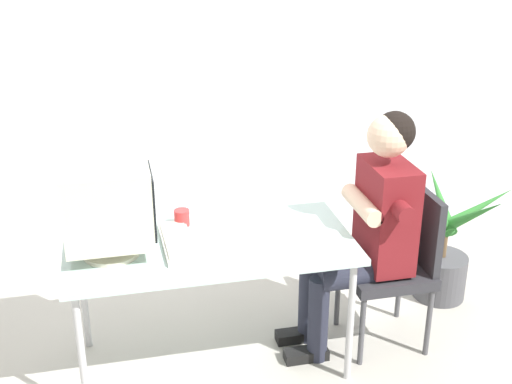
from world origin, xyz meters
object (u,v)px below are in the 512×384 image
at_px(keyboard, 177,242).
at_px(person_seated, 369,222).
at_px(crt_monitor, 108,206).
at_px(potted_plant, 443,252).
at_px(office_chair, 397,259).
at_px(desk_mug, 182,217).
at_px(desk, 210,251).

relative_size(keyboard, person_seated, 0.34).
height_order(crt_monitor, potted_plant, crt_monitor).
relative_size(crt_monitor, office_chair, 0.50).
xyz_separation_m(person_seated, desk_mug, (-0.95, 0.24, 0.02)).
xyz_separation_m(office_chair, person_seated, (-0.18, 0.00, 0.24)).
xyz_separation_m(office_chair, desk_mug, (-1.13, 0.24, 0.26)).
bearing_deg(desk, potted_plant, 12.95).
bearing_deg(desk_mug, keyboard, -103.22).
distance_m(keyboard, potted_plant, 1.75).
xyz_separation_m(desk, keyboard, (-0.16, 0.01, 0.07)).
bearing_deg(office_chair, keyboard, 179.22).
height_order(office_chair, desk_mug, office_chair).
distance_m(desk, keyboard, 0.18).
relative_size(keyboard, desk_mug, 4.99).
relative_size(office_chair, person_seated, 0.67).
bearing_deg(person_seated, potted_plant, 28.20).
height_order(office_chair, person_seated, person_seated).
height_order(crt_monitor, person_seated, person_seated).
relative_size(crt_monitor, desk_mug, 4.93).
distance_m(crt_monitor, office_chair, 1.57).
bearing_deg(desk_mug, crt_monitor, -145.49).
bearing_deg(keyboard, person_seated, -0.92).
distance_m(desk, office_chair, 1.03).
relative_size(crt_monitor, keyboard, 0.99).
xyz_separation_m(person_seated, potted_plant, (0.66, 0.35, -0.43)).
bearing_deg(crt_monitor, keyboard, 5.78).
height_order(desk, office_chair, office_chair).
relative_size(desk, crt_monitor, 3.19).
bearing_deg(crt_monitor, desk, 2.69).
distance_m(office_chair, desk_mug, 1.19).
bearing_deg(person_seated, keyboard, 179.08).
bearing_deg(desk_mug, person_seated, -13.89).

